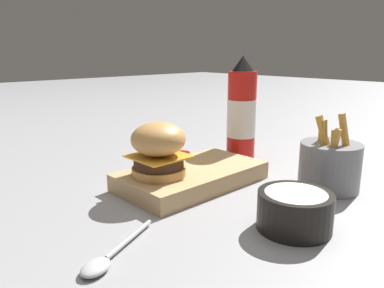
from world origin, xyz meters
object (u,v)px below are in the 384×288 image
fries_basket (329,165)px  spoon (104,260)px  burger (159,149)px  ketchup_bottle (241,114)px  serving_board (192,176)px  side_bowl (295,210)px

fries_basket → spoon: size_ratio=1.00×
burger → ketchup_bottle: size_ratio=0.40×
ketchup_bottle → serving_board: bearing=-166.8°
ketchup_bottle → side_bowl: (-0.24, -0.30, -0.09)m
burger → fries_basket: (0.26, -0.21, -0.04)m
serving_board → fries_basket: bearing=-49.1°
serving_board → burger: 0.11m
serving_board → burger: burger is taller
burger → fries_basket: 0.34m
serving_board → spoon: (-0.29, -0.14, -0.01)m
serving_board → fries_basket: size_ratio=1.92×
burger → spoon: burger is taller
fries_basket → side_bowl: (-0.20, -0.05, -0.02)m
spoon → burger: bearing=-168.8°
serving_board → spoon: 0.32m
ketchup_bottle → fries_basket: 0.27m
ketchup_bottle → fries_basket: (-0.04, -0.26, -0.07)m
serving_board → side_bowl: 0.25m
ketchup_bottle → side_bowl: ketchup_bottle is taller
serving_board → side_bowl: size_ratio=2.61×
side_bowl → spoon: 0.29m
ketchup_bottle → spoon: (-0.50, -0.19, -0.11)m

